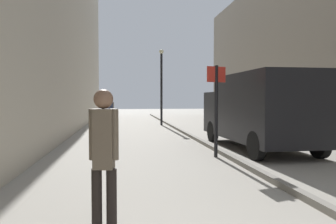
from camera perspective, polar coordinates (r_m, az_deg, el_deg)
The scene contains 8 objects.
ground_plane at distance 13.34m, azimuth -2.13°, elevation -4.82°, with size 80.00×80.00×0.00m, color gray.
kerb_strip at distance 13.59m, azimuth 4.53°, elevation -4.44°, with size 0.16×40.00×0.12m, color slate.
pedestrian_main_foreground at distance 3.95m, azimuth -11.18°, elevation -7.00°, with size 0.35×0.23×1.77m.
pedestrian_mid_block at distance 18.62m, azimuth -9.94°, elevation 0.19°, with size 0.33×0.22×1.69m.
pedestrian_far_crossing at distance 13.43m, azimuth -10.32°, elevation -0.49°, with size 0.34×0.23×1.75m.
delivery_van at distance 11.15m, azimuth 15.51°, elevation 0.44°, with size 2.20×5.58×2.44m.
street_sign_post at distance 9.31m, azimuth 8.43°, elevation 1.60°, with size 0.58×0.20×2.60m.
lamp_post at distance 20.54m, azimuth -1.16°, elevation 5.29°, with size 0.28×0.28×4.76m.
Camera 1 is at (-1.39, -1.16, 1.66)m, focal length 34.80 mm.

